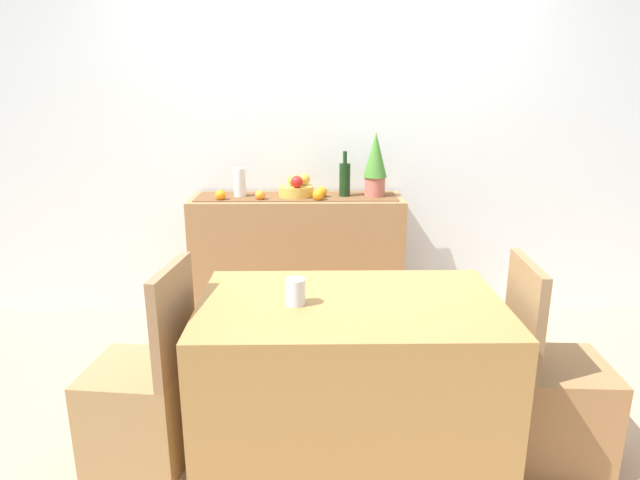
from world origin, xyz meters
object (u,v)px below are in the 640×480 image
Objects in this scene: potted_plant at (375,163)px; dining_table at (350,382)px; ceramic_vase at (240,183)px; coffee_cup at (296,292)px; sideboard_console at (298,261)px; chair_near_window at (143,406)px; fruit_bowl at (296,191)px; chair_by_corner at (553,402)px; wine_bottle at (345,179)px.

dining_table is at bearing -99.83° from potted_plant.
ceramic_vase is 1.69m from dining_table.
dining_table is 11.47× the size of coffee_cup.
sideboard_console is at bearing 180.00° from potted_plant.
chair_near_window is (-1.13, -1.45, -0.83)m from potted_plant.
ceramic_vase is at bearing 180.00° from sideboard_console.
potted_plant is (0.51, 0.00, 0.18)m from fruit_bowl.
potted_plant is (0.88, 0.00, 0.13)m from ceramic_vase.
potted_plant is at bearing 0.00° from ceramic_vase.
fruit_bowl is 0.54m from potted_plant.
chair_by_corner is (1.14, -1.45, -0.17)m from sideboard_console.
chair_by_corner is (1.14, -1.45, -0.65)m from fruit_bowl.
fruit_bowl is at bearing 66.74° from chair_near_window.
wine_bottle is at bearing 79.30° from coffee_cup.
wine_bottle is 1.88m from chair_near_window.
chair_near_window and chair_by_corner have the same top height.
chair_by_corner reaches higher than sideboard_console.
sideboard_console is at bearing 180.00° from wine_bottle.
dining_table is at bearing -179.94° from chair_by_corner.
fruit_bowl reaches higher than chair_by_corner.
chair_near_window is at bearing -179.88° from dining_table.
fruit_bowl is at bearing 91.39° from coffee_cup.
coffee_cup is 0.12× the size of chair_near_window.
sideboard_console is at bearing 100.05° from dining_table.
ceramic_vase is 1.54m from coffee_cup.
fruit_bowl is 0.77× the size of wine_bottle.
coffee_cup is (0.40, -1.48, -0.18)m from ceramic_vase.
potted_plant reaches higher than sideboard_console.
ceramic_vase is 0.45× the size of potted_plant.
wine_bottle is at bearing 87.82° from dining_table.
coffee_cup is at bearing -88.61° from fruit_bowl.
chair_near_window reaches higher than sideboard_console.
potted_plant reaches higher than chair_by_corner.
potted_plant is 0.34× the size of dining_table.
potted_plant is at bearing 0.00° from wine_bottle.
chair_by_corner is (1.51, -1.45, -0.71)m from ceramic_vase.
sideboard_console is 4.66× the size of wine_bottle.
coffee_cup is at bearing -74.78° from ceramic_vase.
sideboard_console is 0.48m from fruit_bowl.
chair_near_window is (-0.66, 0.03, -0.53)m from coffee_cup.
potted_plant is at bearing 80.17° from dining_table.
dining_table is 1.38× the size of chair_by_corner.
chair_near_window is at bearing -113.26° from fruit_bowl.
potted_plant reaches higher than fruit_bowl.
fruit_bowl is at bearing 100.18° from dining_table.
chair_by_corner is (0.88, 0.00, -0.10)m from dining_table.
potted_plant is at bearing 0.00° from fruit_bowl.
ceramic_vase is 1.63m from chair_near_window.
sideboard_console is at bearing 66.63° from chair_near_window.
fruit_bowl is 0.37m from ceramic_vase.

